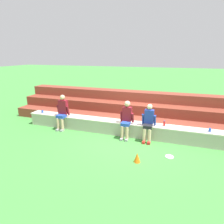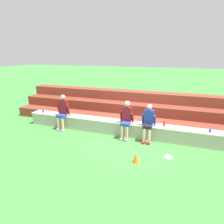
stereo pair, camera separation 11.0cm
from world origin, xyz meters
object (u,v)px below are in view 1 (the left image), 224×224
at_px(person_far_left, 62,111).
at_px(frisbee, 169,157).
at_px(plastic_cup_left_end, 210,130).
at_px(sports_cone, 137,158).
at_px(person_center, 148,122).
at_px(water_bottle_mid_right, 164,123).
at_px(person_left_of_center, 126,119).
at_px(plastic_cup_middle, 42,112).

bearing_deg(person_far_left, frisbee, -12.77).
distance_m(plastic_cup_left_end, sports_cone, 2.83).
distance_m(person_center, water_bottle_mid_right, 0.61).
height_order(person_far_left, person_left_of_center, person_far_left).
distance_m(plastic_cup_middle, frisbee, 5.76).
bearing_deg(person_left_of_center, plastic_cup_middle, 176.84).
bearing_deg(person_left_of_center, person_far_left, 179.53).
height_order(person_far_left, sports_cone, person_far_left).
relative_size(person_far_left, person_center, 1.07).
xyz_separation_m(person_far_left, person_center, (3.60, -0.02, -0.06)).
relative_size(person_far_left, sports_cone, 4.98).
relative_size(plastic_cup_left_end, sports_cone, 0.40).
height_order(person_far_left, water_bottle_mid_right, person_far_left).
bearing_deg(water_bottle_mid_right, person_center, -154.17).
relative_size(plastic_cup_left_end, plastic_cup_middle, 1.06).
bearing_deg(plastic_cup_middle, sports_cone, -21.05).
bearing_deg(plastic_cup_middle, water_bottle_mid_right, 0.54).
distance_m(person_left_of_center, sports_cone, 1.86).
distance_m(person_left_of_center, frisbee, 2.07).
relative_size(person_center, plastic_cup_middle, 12.39).
distance_m(water_bottle_mid_right, plastic_cup_middle, 5.32).
bearing_deg(water_bottle_mid_right, sports_cone, -108.39).
distance_m(plastic_cup_middle, sports_cone, 5.05).
relative_size(plastic_cup_middle, frisbee, 0.42).
bearing_deg(water_bottle_mid_right, plastic_cup_left_end, -2.02).
relative_size(plastic_cup_middle, sports_cone, 0.38).
xyz_separation_m(person_far_left, plastic_cup_middle, (-1.17, 0.20, -0.19)).
xyz_separation_m(plastic_cup_middle, frisbee, (5.60, -1.20, -0.59)).
relative_size(plastic_cup_left_end, frisbee, 0.44).
bearing_deg(plastic_cup_left_end, person_far_left, -178.06).
distance_m(person_far_left, sports_cone, 3.93).
height_order(plastic_cup_left_end, frisbee, plastic_cup_left_end).
height_order(water_bottle_mid_right, sports_cone, water_bottle_mid_right).
relative_size(person_left_of_center, plastic_cup_middle, 12.88).
bearing_deg(frisbee, sports_cone, -146.11).
xyz_separation_m(person_center, water_bottle_mid_right, (0.55, 0.26, -0.09)).
bearing_deg(plastic_cup_left_end, sports_cone, -139.78).
bearing_deg(water_bottle_mid_right, person_left_of_center, -168.93).
bearing_deg(person_center, plastic_cup_middle, 177.43).
xyz_separation_m(person_left_of_center, plastic_cup_middle, (-3.95, 0.22, -0.17)).
xyz_separation_m(person_far_left, water_bottle_mid_right, (4.14, 0.24, -0.15)).
bearing_deg(plastic_cup_middle, person_left_of_center, -3.16).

